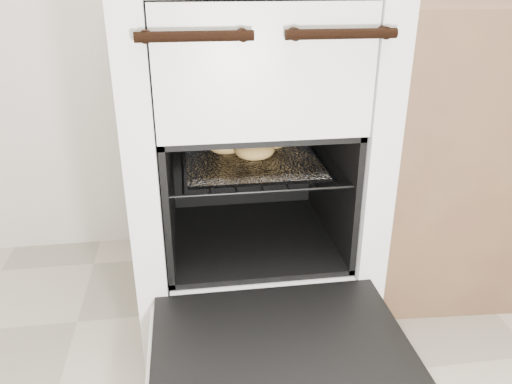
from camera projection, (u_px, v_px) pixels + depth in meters
The scene contains 6 objects.
stove at pixel (248, 154), 1.52m from camera, with size 0.67×0.74×1.02m.
oven_door at pixel (281, 352), 1.13m from camera, with size 0.60×0.47×0.04m.
oven_rack at pixel (252, 162), 1.46m from camera, with size 0.49×0.47×0.01m.
foil_sheet at pixel (253, 162), 1.43m from camera, with size 0.38×0.33×0.01m, color silver.
baked_rolls at pixel (246, 145), 1.48m from camera, with size 0.28×0.25×0.06m.
counter at pixel (487, 147), 1.70m from camera, with size 0.93×0.62×0.93m, color brown.
Camera 1 is at (-0.29, -0.30, 1.01)m, focal length 35.00 mm.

